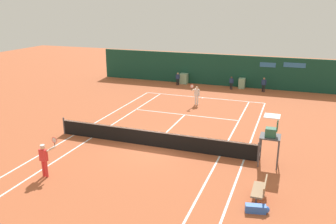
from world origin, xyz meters
name	(u,v)px	position (x,y,z in m)	size (l,w,h in m)	color
ground_plane	(156,143)	(0.00, 0.58, 0.00)	(80.00, 80.00, 0.01)	#B25633
tennis_net	(152,138)	(0.00, 0.00, 0.51)	(12.10, 0.10, 1.07)	#4C4C51
sponsor_back_wall	(216,70)	(-0.03, 16.97, 1.50)	(25.00, 1.02, 3.10)	#144233
umpire_chair	(271,134)	(6.55, -0.21, 1.69)	(1.00, 1.00, 2.64)	#47474C
player_bench	(261,188)	(6.51, -3.76, 0.51)	(0.54, 1.38, 0.88)	#38383D
equipment_bag	(258,209)	(6.54, -4.80, 0.16)	(0.96, 0.46, 0.32)	blue
player_on_baseline	(196,94)	(0.05, 9.33, 0.91)	(0.67, 0.64, 1.77)	white
player_near_side	(44,157)	(-3.33, -5.16, 0.99)	(0.70, 0.68, 1.86)	red
ball_kid_left_post	(231,82)	(1.76, 15.60, 0.72)	(0.42, 0.20, 1.25)	black
ball_kid_centre_post	(178,78)	(-3.65, 15.60, 0.74)	(0.43, 0.20, 1.28)	black
ball_kid_right_post	(264,84)	(4.77, 15.60, 0.79)	(0.46, 0.21, 1.37)	black
tennis_ball_mid_court	(119,114)	(-4.64, 4.84, 0.03)	(0.07, 0.07, 0.07)	#CCE033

